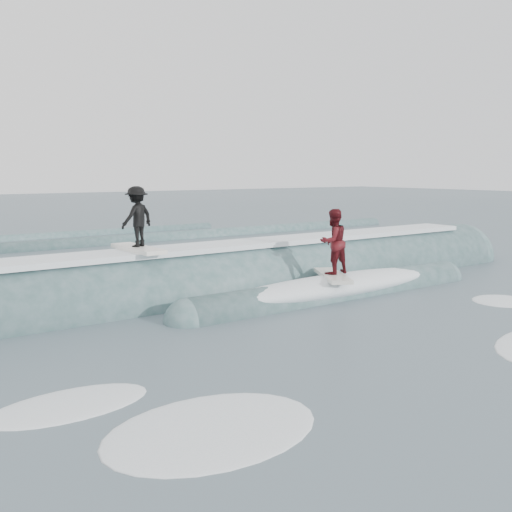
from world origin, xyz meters
TOP-DOWN VIEW (x-y plane):
  - ground at (0.00, 0.00)m, footprint 160.00×160.00m
  - breaking_wave at (0.20, 6.00)m, footprint 22.86×4.07m
  - surfer_black at (-2.87, 6.24)m, footprint 1.10×2.02m
  - surfer_red at (1.62, 4.04)m, footprint 1.42×2.02m
  - whitewater at (-0.20, -1.57)m, footprint 14.61×6.93m
  - far_swells at (-0.79, 17.65)m, footprint 38.81×8.65m

SIDE VIEW (x-z plane):
  - ground at x=0.00m, z-range 0.00..0.00m
  - whitewater at x=-0.20m, z-range -0.05..0.05m
  - far_swells at x=-0.79m, z-range -0.40..0.40m
  - breaking_wave at x=0.20m, z-range -1.26..1.33m
  - surfer_red at x=1.62m, z-range 0.49..2.29m
  - surfer_black at x=-2.87m, z-range 1.31..2.90m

